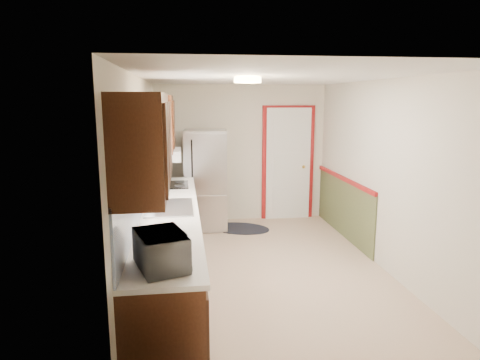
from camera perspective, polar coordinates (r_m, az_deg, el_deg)
name	(u,v)px	position (r m, az deg, el deg)	size (l,w,h in m)	color
room_shell	(269,179)	(5.15, 3.94, 0.07)	(3.20, 5.20, 2.52)	tan
kitchen_run	(166,221)	(4.86, -9.88, -5.46)	(0.63, 4.00, 2.20)	#34180B
back_wall_trim	(299,172)	(7.56, 7.90, 1.04)	(1.12, 2.30, 2.08)	maroon
ceiling_fixture	(248,80)	(4.82, 1.02, 13.20)	(0.30, 0.30, 0.06)	#FFD88C
microwave	(161,246)	(3.19, -10.43, -8.71)	(0.48, 0.27, 0.33)	white
refrigerator	(206,180)	(7.14, -4.60, 0.05)	(0.73, 0.72, 1.66)	#B7B7BC
rug	(240,228)	(7.25, 0.00, -6.46)	(1.00, 0.65, 0.01)	black
cooktop	(172,185)	(6.16, -9.07, -0.65)	(0.46, 0.55, 0.02)	black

